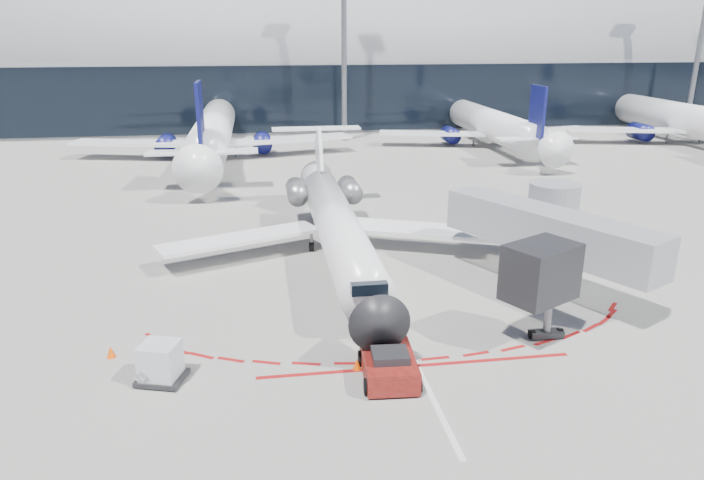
{
  "coord_description": "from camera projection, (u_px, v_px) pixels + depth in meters",
  "views": [
    {
      "loc": [
        -6.41,
        -35.11,
        13.96
      ],
      "look_at": [
        -1.34,
        -1.22,
        2.49
      ],
      "focal_mm": 32.0,
      "sensor_mm": 36.0,
      "label": 1
    }
  ],
  "objects": [
    {
      "name": "apron_stop_bar",
      "position": [
        417.0,
        366.0,
        27.47
      ],
      "size": [
        14.0,
        0.25,
        0.01
      ],
      "primitive_type": "cube",
      "color": "maroon",
      "rests_on": "ground"
    },
    {
      "name": "pushback_tug",
      "position": [
        389.0,
        365.0,
        26.32
      ],
      "size": [
        2.51,
        5.5,
        1.41
      ],
      "rotation": [
        0.0,
        0.0,
        -0.06
      ],
      "color": "#550C0C",
      "rests_on": "ground"
    },
    {
      "name": "light_mast_east",
      "position": [
        700.0,
        42.0,
        87.03
      ],
      "size": [
        0.7,
        0.7,
        25.0
      ],
      "primitive_type": "cylinder",
      "color": "slate",
      "rests_on": "ground"
    },
    {
      "name": "ramp_worker",
      "position": [
        388.0,
        327.0,
        29.3
      ],
      "size": [
        0.62,
        0.47,
        1.54
      ],
      "primitive_type": "imported",
      "rotation": [
        0.0,
        0.0,
        3.32
      ],
      "color": "#A8FC1A",
      "rests_on": "ground"
    },
    {
      "name": "bg_airliner_2",
      "position": [
        490.0,
        102.0,
        79.29
      ],
      "size": [
        33.04,
        34.98,
        10.69
      ],
      "primitive_type": null,
      "color": "white",
      "rests_on": "ground"
    },
    {
      "name": "apron_centerline",
      "position": [
        365.0,
        260.0,
        40.13
      ],
      "size": [
        0.25,
        40.0,
        0.01
      ],
      "primitive_type": "cube",
      "color": "silver",
      "rests_on": "ground"
    },
    {
      "name": "ground",
      "position": [
        371.0,
        271.0,
        38.25
      ],
      "size": [
        260.0,
        260.0,
        0.0
      ],
      "primitive_type": "plane",
      "color": "slate",
      "rests_on": "ground"
    },
    {
      "name": "regional_jet",
      "position": [
        336.0,
        222.0,
        40.04
      ],
      "size": [
        22.79,
        28.11,
        7.04
      ],
      "color": "white",
      "rests_on": "ground"
    },
    {
      "name": "safety_cone_left",
      "position": [
        111.0,
        352.0,
        28.11
      ],
      "size": [
        0.39,
        0.39,
        0.55
      ],
      "primitive_type": "cone",
      "color": "#FF5005",
      "rests_on": "ground"
    },
    {
      "name": "bg_airliner_1",
      "position": [
        212.0,
        104.0,
        71.24
      ],
      "size": [
        37.54,
        39.75,
        12.14
      ],
      "primitive_type": null,
      "color": "white",
      "rests_on": "ground"
    },
    {
      "name": "safety_cone_right",
      "position": [
        357.0,
        364.0,
        27.11
      ],
      "size": [
        0.38,
        0.38,
        0.52
      ],
      "primitive_type": "cone",
      "color": "#FF5005",
      "rests_on": "ground"
    },
    {
      "name": "bg_airliner_3",
      "position": [
        685.0,
        96.0,
        81.05
      ],
      "size": [
        36.42,
        38.56,
        11.78
      ],
      "primitive_type": null,
      "color": "white",
      "rests_on": "ground"
    },
    {
      "name": "jet_bridge",
      "position": [
        549.0,
        232.0,
        35.85
      ],
      "size": [
        10.03,
        15.2,
        4.9
      ],
      "color": "#97999F",
      "rests_on": "ground"
    },
    {
      "name": "light_mast_centre",
      "position": [
        344.0,
        43.0,
        80.0
      ],
      "size": [
        0.7,
        0.7,
        25.0
      ],
      "primitive_type": "cylinder",
      "color": "slate",
      "rests_on": "ground"
    },
    {
      "name": "terminal_building",
      "position": [
        297.0,
        68.0,
        96.48
      ],
      "size": [
        150.0,
        24.15,
        24.0
      ],
      "color": "gray",
      "rests_on": "ground"
    },
    {
      "name": "uld_container",
      "position": [
        161.0,
        363.0,
        25.99
      ],
      "size": [
        2.24,
        2.06,
        1.74
      ],
      "rotation": [
        0.0,
        0.0,
        -0.3
      ],
      "color": "black",
      "rests_on": "ground"
    }
  ]
}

